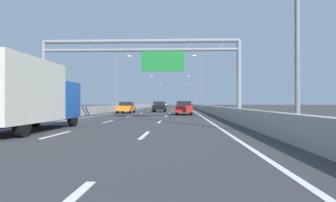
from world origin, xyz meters
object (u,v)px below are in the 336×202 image
at_px(orange_car, 126,107).
at_px(silver_car, 166,104).
at_px(streetlamp_left_far, 145,89).
at_px(streetlamp_right_far, 195,89).
at_px(green_car, 161,105).
at_px(streetlamp_right_distant, 191,93).
at_px(sign_gantry, 143,58).
at_px(red_car, 184,108).
at_px(white_car, 163,104).
at_px(streetlamp_right_mid, 206,79).
at_px(black_car, 159,107).
at_px(streetlamp_left_mid, 118,79).
at_px(box_truck, 24,94).
at_px(streetlamp_left_distant, 156,93).

bearing_deg(orange_car, silver_car, 89.86).
xyz_separation_m(streetlamp_left_far, streetlamp_right_far, (14.93, 0.00, 0.00)).
bearing_deg(green_car, streetlamp_right_distant, 70.08).
xyz_separation_m(sign_gantry, streetlamp_right_distant, (7.22, 109.52, 0.57)).
bearing_deg(silver_car, red_car, -85.99).
bearing_deg(streetlamp_right_distant, white_car, -125.02).
relative_size(sign_gantry, streetlamp_right_distant, 1.68).
height_order(streetlamp_right_mid, orange_car, streetlamp_right_mid).
distance_m(streetlamp_right_far, orange_car, 55.00).
relative_size(streetlamp_left_far, streetlamp_right_far, 1.00).
relative_size(streetlamp_left_far, black_car, 2.30).
height_order(sign_gantry, silver_car, sign_gantry).
relative_size(sign_gantry, streetlamp_left_mid, 1.68).
distance_m(red_car, white_car, 83.83).
xyz_separation_m(streetlamp_left_mid, streetlamp_right_far, (14.93, 40.71, 0.00)).
bearing_deg(streetlamp_right_distant, red_car, -92.24).
relative_size(red_car, box_truck, 0.59).
distance_m(streetlamp_left_mid, orange_car, 14.24).
height_order(streetlamp_right_distant, orange_car, streetlamp_right_distant).
height_order(silver_car, white_car, white_car).
xyz_separation_m(green_car, red_car, (6.97, -69.58, 0.03)).
bearing_deg(green_car, silver_car, 90.21).
bearing_deg(streetlamp_left_far, red_car, -79.38).
relative_size(streetlamp_left_distant, white_car, 2.05).
height_order(streetlamp_right_far, box_truck, streetlamp_right_far).
bearing_deg(orange_car, sign_gantry, -75.25).
bearing_deg(streetlamp_left_far, white_car, 81.50).
bearing_deg(silver_car, orange_car, -90.14).
bearing_deg(white_car, black_car, -86.93).
height_order(streetlamp_left_mid, red_car, streetlamp_left_mid).
relative_size(streetlamp_right_distant, box_truck, 1.21).
distance_m(streetlamp_left_mid, silver_car, 83.02).
bearing_deg(orange_car, streetlamp_left_mid, 106.03).
distance_m(streetlamp_right_mid, orange_car, 17.74).
relative_size(streetlamp_right_far, red_car, 2.06).
bearing_deg(white_car, silver_car, 89.12).
distance_m(streetlamp_left_far, streetlamp_left_distant, 40.71).
bearing_deg(streetlamp_left_far, streetlamp_right_mid, -69.86).
relative_size(green_car, box_truck, 0.58).
height_order(red_car, black_car, black_car).
relative_size(streetlamp_right_far, orange_car, 2.10).
xyz_separation_m(sign_gantry, streetlamp_left_mid, (-7.71, 28.10, 0.57)).
bearing_deg(streetlamp_left_mid, sign_gantry, -74.66).
height_order(streetlamp_left_far, box_truck, streetlamp_left_far).
relative_size(silver_car, box_truck, 0.59).
bearing_deg(orange_car, streetlamp_left_distant, 92.26).
distance_m(streetlamp_left_mid, streetlamp_right_mid, 14.93).
bearing_deg(box_truck, black_car, 82.92).
relative_size(black_car, white_car, 0.89).
bearing_deg(red_car, streetlamp_right_far, 86.21).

